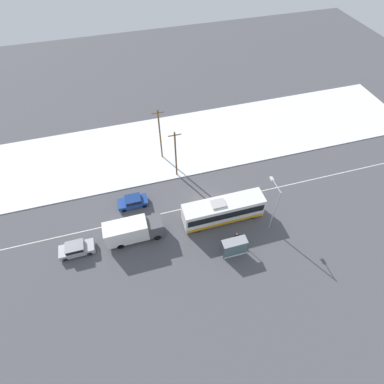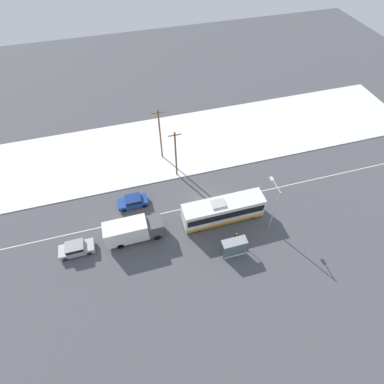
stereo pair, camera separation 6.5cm
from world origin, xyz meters
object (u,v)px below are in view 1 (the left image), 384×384
at_px(pedestrian_at_stop, 236,236).
at_px(utility_pole_roadside, 176,154).
at_px(parked_car_near_truck, 76,248).
at_px(utility_pole_snowlot, 160,134).
at_px(sedan_car, 133,201).
at_px(streetlamp, 274,203).
at_px(bus_shelter, 235,247).
at_px(box_truck, 133,230).
at_px(city_bus, 223,210).

height_order(pedestrian_at_stop, utility_pole_roadside, utility_pole_roadside).
bearing_deg(parked_car_near_truck, utility_pole_snowlot, 45.31).
xyz_separation_m(parked_car_near_truck, utility_pole_roadside, (14.93, 9.36, 3.43)).
height_order(sedan_car, utility_pole_roadside, utility_pole_roadside).
height_order(streetlamp, utility_pole_roadside, utility_pole_roadside).
bearing_deg(bus_shelter, utility_pole_snowlot, 104.05).
bearing_deg(utility_pole_roadside, streetlamp, -52.14).
height_order(pedestrian_at_stop, utility_pole_snowlot, utility_pole_snowlot).
bearing_deg(box_truck, parked_car_near_truck, -179.13).
bearing_deg(city_bus, streetlamp, -25.65).
xyz_separation_m(city_bus, pedestrian_at_stop, (0.49, -3.76, -0.74)).
relative_size(box_truck, sedan_car, 1.76).
bearing_deg(city_bus, box_truck, 179.25).
bearing_deg(utility_pole_roadside, pedestrian_at_stop, -71.42).
height_order(bus_shelter, streetlamp, streetlamp).
bearing_deg(pedestrian_at_stop, city_bus, 97.38).
xyz_separation_m(parked_car_near_truck, streetlamp, (24.25, -2.63, 3.79)).
xyz_separation_m(pedestrian_at_stop, utility_pole_snowlot, (-5.72, 17.60, 3.66)).
relative_size(pedestrian_at_stop, bus_shelter, 0.53).
bearing_deg(sedan_car, box_truck, 82.47).
xyz_separation_m(box_truck, utility_pole_roadside, (7.88, 9.25, 2.52)).
bearing_deg(pedestrian_at_stop, parked_car_near_truck, 168.86).
height_order(city_bus, utility_pole_snowlot, utility_pole_snowlot).
bearing_deg(city_bus, utility_pole_roadside, 112.73).
distance_m(city_bus, pedestrian_at_stop, 3.87).
distance_m(parked_car_near_truck, utility_pole_roadside, 17.96).
relative_size(city_bus, bus_shelter, 3.53).
xyz_separation_m(bus_shelter, utility_pole_snowlot, (-4.82, 19.25, 2.97)).
relative_size(bus_shelter, utility_pole_snowlot, 0.34).
height_order(box_truck, pedestrian_at_stop, box_truck).
height_order(streetlamp, utility_pole_snowlot, utility_pole_snowlot).
bearing_deg(streetlamp, utility_pole_snowlot, 122.87).
distance_m(box_truck, utility_pole_snowlot, 15.46).
distance_m(sedan_car, utility_pole_roadside, 8.89).
height_order(box_truck, streetlamp, streetlamp).
bearing_deg(sedan_car, parked_car_near_truck, 34.87).
height_order(city_bus, box_truck, city_bus).
bearing_deg(parked_car_near_truck, sedan_car, 34.87).
relative_size(sedan_car, bus_shelter, 1.35).
distance_m(city_bus, bus_shelter, 5.43).
distance_m(pedestrian_at_stop, utility_pole_snowlot, 18.87).
height_order(box_truck, sedan_car, box_truck).
bearing_deg(utility_pole_roadside, utility_pole_snowlot, 106.27).
height_order(sedan_car, streetlamp, streetlamp).
bearing_deg(utility_pole_snowlot, bus_shelter, -75.95).
xyz_separation_m(parked_car_near_truck, pedestrian_at_stop, (19.36, -3.81, 0.16)).
bearing_deg(city_bus, sedan_car, 153.89).
xyz_separation_m(sedan_car, utility_pole_roadside, (7.18, 3.96, 3.44)).
bearing_deg(bus_shelter, utility_pole_roadside, 103.37).
bearing_deg(utility_pole_roadside, box_truck, -130.42).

